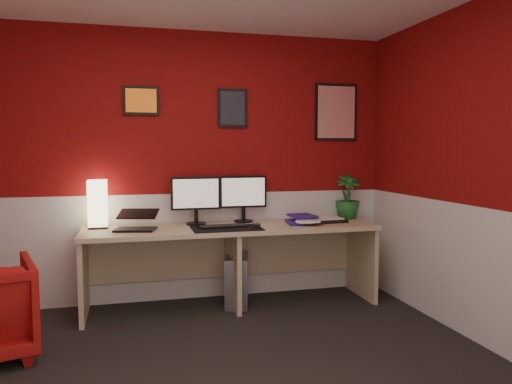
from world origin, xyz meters
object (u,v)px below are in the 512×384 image
Objects in this scene: monitor_right at (243,191)px; shoji_lamp at (98,205)px; laptop at (135,218)px; pc_tower at (237,280)px; potted_plant at (348,197)px; zen_tray at (325,220)px; monitor_left at (196,193)px; desk at (233,266)px.

shoji_lamp is at bearing -177.83° from monitor_right.
laptop reaches higher than pc_tower.
monitor_right is at bearing 73.76° from pc_tower.
potted_plant reaches higher than pc_tower.
potted_plant reaches higher than zen_tray.
monitor_right is at bearing 7.22° from monitor_left.
potted_plant is at bearing 0.95° from monitor_left.
zen_tray is at bearing -4.14° from shoji_lamp.
shoji_lamp is 1.31m from monitor_right.
desk is at bearing -123.64° from monitor_right.
pc_tower is (-0.10, -0.17, -0.80)m from monitor_right.
laptop is 0.73× the size of pc_tower.
zen_tray is (0.75, -0.20, -0.28)m from monitor_right.
monitor_left is at bearing -172.78° from monitor_right.
monitor_left reaches higher than shoji_lamp.
laptop is at bearing -165.47° from monitor_right.
pc_tower is (0.05, 0.06, -0.14)m from desk.
monitor_left is 0.46m from monitor_right.
potted_plant reaches higher than laptop.
monitor_right reaches higher than laptop.
monitor_left is 1.00× the size of monitor_right.
zen_tray reaches higher than desk.
zen_tray is 0.78× the size of pc_tower.
monitor_left is at bearing 34.30° from laptop.
shoji_lamp is at bearing 175.86° from zen_tray.
shoji_lamp is 1.21× the size of laptop.
monitor_right is (1.00, 0.26, 0.18)m from laptop.
desk is 7.43× the size of zen_tray.
shoji_lamp is at bearing -171.18° from pc_tower.
monitor_right is 1.66× the size of zen_tray.
monitor_right is 1.34× the size of potted_plant.
desk is at bearing 15.58° from laptop.
shoji_lamp is 0.39m from laptop.
desk is at bearing -9.11° from shoji_lamp.
laptop is 1.75m from zen_tray.
desk is 0.97m from laptop.
monitor_left reaches higher than desk.
pc_tower is at bearing -120.84° from monitor_right.
laptop is at bearing -178.04° from zen_tray.
monitor_left reaches higher than zen_tray.
laptop is at bearing -178.37° from desk.
monitor_right is (0.46, 0.06, 0.00)m from monitor_left.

